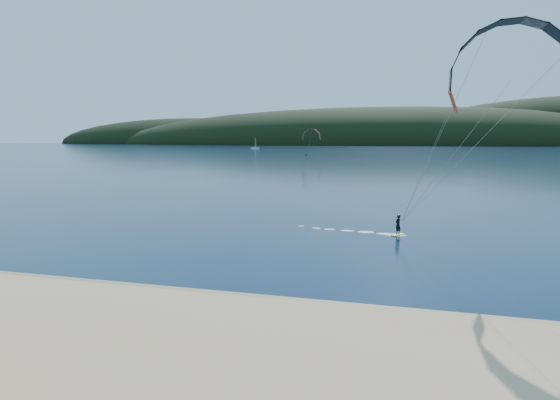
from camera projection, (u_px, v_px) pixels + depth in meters
The scene contains 6 objects.
ground at pixel (179, 330), 22.80m from camera, with size 1800.00×1800.00×0.00m, color #081E3D.
wet_sand at pixel (217, 299), 27.09m from camera, with size 220.00×2.50×0.10m.
headland at pixel (411, 145), 734.44m from camera, with size 1200.00×310.00×140.00m.
kitesurfer_near at pixel (506, 86), 36.07m from camera, with size 23.46×8.96×17.33m.
kitesurfer_far at pixel (311, 138), 226.90m from camera, with size 8.58×8.41×11.41m.
sailboat at pixel (255, 148), 431.66m from camera, with size 7.17×4.44×9.97m.
Camera 1 is at (10.47, -19.76, 8.90)m, focal length 31.26 mm.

